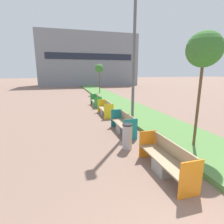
# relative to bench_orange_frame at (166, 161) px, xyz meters

# --- Properties ---
(planter_grass_strip) EXTENTS (2.80, 120.00, 0.18)m
(planter_grass_strip) POSITION_rel_bench_orange_frame_xyz_m (2.26, 8.69, -0.28)
(planter_grass_strip) COLOR #568442
(planter_grass_strip) RESTS_ON ground
(building_backdrop) EXTENTS (20.41, 7.29, 10.66)m
(building_backdrop) POSITION_rel_bench_orange_frame_xyz_m (3.06, 35.51, 4.96)
(building_backdrop) COLOR gray
(building_backdrop) RESTS_ON ground
(bench_orange_frame) EXTENTS (0.65, 2.18, 0.94)m
(bench_orange_frame) POSITION_rel_bench_orange_frame_xyz_m (0.00, 0.00, 0.00)
(bench_orange_frame) COLOR gray
(bench_orange_frame) RESTS_ON ground
(bench_teal_frame) EXTENTS (0.65, 2.06, 0.94)m
(bench_teal_frame) POSITION_rel_bench_orange_frame_xyz_m (-0.00, 3.66, -0.00)
(bench_teal_frame) COLOR gray
(bench_teal_frame) RESTS_ON ground
(bench_yellow_frame) EXTENTS (0.65, 2.05, 0.94)m
(bench_yellow_frame) POSITION_rel_bench_orange_frame_xyz_m (-0.00, 7.31, -0.00)
(bench_yellow_frame) COLOR gray
(bench_yellow_frame) RESTS_ON ground
(bench_green_frame) EXTENTS (0.65, 1.99, 0.94)m
(bench_green_frame) POSITION_rel_bench_orange_frame_xyz_m (-0.00, 10.67, -0.01)
(bench_green_frame) COLOR gray
(bench_green_frame) RESTS_ON ground
(litter_bin) EXTENTS (0.38, 0.38, 0.99)m
(litter_bin) POSITION_rel_bench_orange_frame_xyz_m (-0.49, 1.86, 0.13)
(litter_bin) COLOR #9EA0A5
(litter_bin) RESTS_ON ground
(street_lamp_post) EXTENTS (0.24, 0.44, 7.59)m
(street_lamp_post) POSITION_rel_bench_orange_frame_xyz_m (0.61, 4.05, 3.81)
(street_lamp_post) COLOR #56595B
(street_lamp_post) RESTS_ON ground
(sapling_tree_near) EXTENTS (1.21, 1.21, 4.25)m
(sapling_tree_near) POSITION_rel_bench_orange_frame_xyz_m (1.96, 1.15, 3.24)
(sapling_tree_near) COLOR brown
(sapling_tree_near) RESTS_ON ground
(sapling_tree_far) EXTENTS (1.08, 1.08, 3.87)m
(sapling_tree_far) POSITION_rel_bench_orange_frame_xyz_m (1.96, 18.55, 2.92)
(sapling_tree_far) COLOR brown
(sapling_tree_far) RESTS_ON ground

